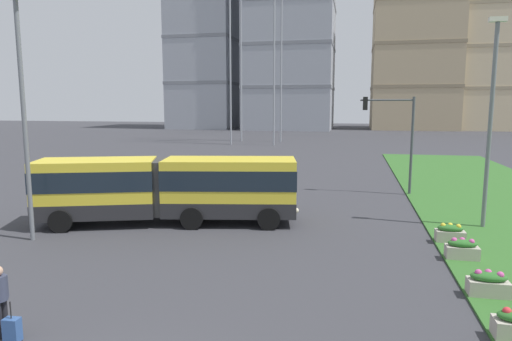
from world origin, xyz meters
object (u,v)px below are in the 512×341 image
Objects in this scene: articulated_bus at (169,188)px; pedestrian_crossing at (0,296)px; rolling_suitcase at (12,330)px; apartment_tower_westcentre at (291,8)px; streetlight_left at (23,110)px; apartment_tower_west at (208,43)px; apartment_tower_eastcentre at (501,31)px; flower_planter_3 at (462,249)px; flower_planter_4 at (450,233)px; traffic_light_far_right at (395,128)px; apartment_tower_centre at (415,48)px; car_grey_wagon at (209,170)px; flower_planter_2 at (488,283)px; streetlight_median at (491,116)px.

articulated_bus reaches higher than pedestrian_crossing.
apartment_tower_westcentre is (-6.56, 94.27, 26.23)m from rolling_suitcase.
pedestrian_crossing is 0.18× the size of streetlight_left.
apartment_tower_westcentre is (-5.88, 83.48, 24.89)m from articulated_bus.
apartment_tower_eastcentre is (64.97, 4.94, 1.46)m from apartment_tower_west.
flower_planter_3 is (11.48, 8.17, 0.11)m from rolling_suitcase.
flower_planter_3 is 2.04m from flower_planter_4.
pedestrian_crossing is 1.79× the size of rolling_suitcase.
apartment_tower_west is 65.18m from apartment_tower_eastcentre.
apartment_tower_centre is (10.48, 79.65, 13.94)m from traffic_light_far_right.
apartment_tower_centre reaches higher than flower_planter_4.
flower_planter_3 is at bearing -46.11° from car_grey_wagon.
apartment_tower_centre is (47.14, 3.21, -1.92)m from apartment_tower_west.
apartment_tower_eastcentre is (38.84, 101.32, 20.36)m from pedestrian_crossing.
apartment_tower_eastcentre is at bearing 74.42° from flower_planter_2.
pedestrian_crossing is at bearing -139.99° from flower_planter_4.
apartment_tower_west reaches higher than traffic_light_far_right.
flower_planter_3 is at bearing 3.59° from streetlight_left.
apartment_tower_eastcentre is (39.06, 90.73, 19.71)m from articulated_bus.
traffic_light_far_right is 79.23m from apartment_tower_westcentre.
streetlight_left is at bearing -98.91° from car_grey_wagon.
traffic_light_far_right is 81.53m from apartment_tower_centre.
apartment_tower_westcentre is (-16.63, 74.12, 22.49)m from traffic_light_far_right.
apartment_tower_westcentre reaches higher than articulated_bus.
car_grey_wagon is at bearing -106.76° from apartment_tower_centre.
streetlight_left is at bearing 172.59° from flower_planter_2.
apartment_tower_centre is 0.84× the size of apartment_tower_eastcentre.
flower_planter_2 is at bearing 21.83° from pedestrian_crossing.
flower_planter_2 is at bearing -84.71° from traffic_light_far_right.
streetlight_median is at bearing -65.49° from traffic_light_far_right.
flower_planter_2 is 101.09m from apartment_tower_west.
rolling_suitcase is at bearing -74.61° from apartment_tower_west.
traffic_light_far_right is 87.88m from apartment_tower_eastcentre.
streetlight_median is 93.93m from apartment_tower_west.
flower_planter_4 is (0.00, 2.04, 0.00)m from flower_planter_3.
apartment_tower_westcentre is 28.96m from apartment_tower_centre.
traffic_light_far_right reaches higher than articulated_bus.
car_grey_wagon is 0.77× the size of traffic_light_far_right.
articulated_bus is at bearing 93.58° from rolling_suitcase.
apartment_tower_west is at bearing 112.56° from flower_planter_2.
streetlight_median is (1.90, 7.92, 4.57)m from flower_planter_2.
rolling_suitcase is 0.02× the size of apartment_tower_west.
flower_planter_4 is (14.10, -12.62, -0.33)m from car_grey_wagon.
streetlight_median is (1.90, 4.72, 4.57)m from flower_planter_3.
articulated_bus is 13.53m from flower_planter_2.
flower_planter_4 is 10.67m from traffic_light_far_right.
flower_planter_4 is 0.19× the size of traffic_light_far_right.
flower_planter_3 is at bearing -95.66° from apartment_tower_centre.
flower_planter_3 is at bearing -90.00° from flower_planter_4.
apartment_tower_eastcentre is (26.91, 96.54, 20.94)m from flower_planter_2.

